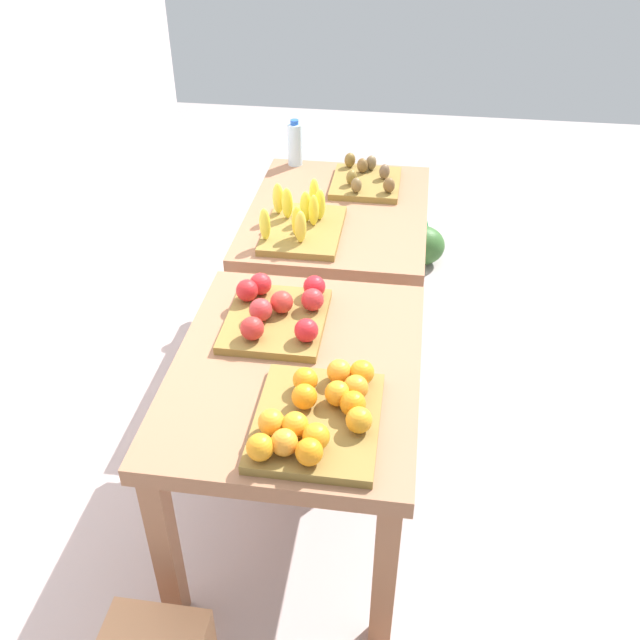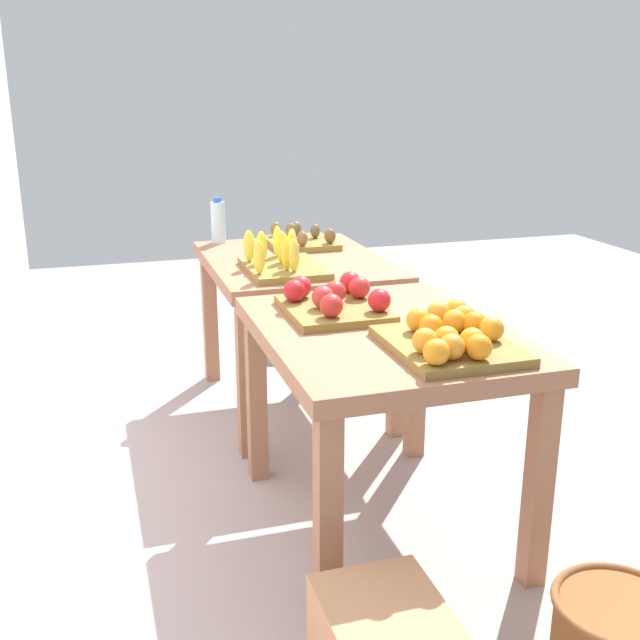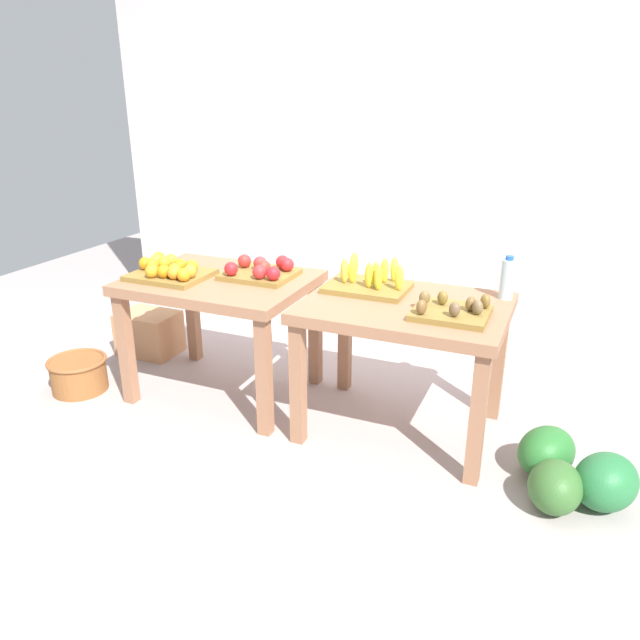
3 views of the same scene
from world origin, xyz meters
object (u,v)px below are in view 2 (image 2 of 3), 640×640
object	(u,v)px
water_bottle	(218,222)
watermelon_pile	(299,324)
display_table_left	(383,358)
display_table_right	(295,280)
banana_crate	(281,261)
kiwi_bin	(301,240)
orange_bin	(451,337)
apple_bin	(334,301)
wicker_basket	(617,632)

from	to	relation	value
water_bottle	watermelon_pile	size ratio (longest dim) A/B	0.36
display_table_left	watermelon_pile	world-z (taller)	display_table_left
display_table_right	banana_crate	size ratio (longest dim) A/B	2.36
display_table_left	water_bottle	xyz separation A→B (m)	(1.58, 0.28, 0.22)
banana_crate	kiwi_bin	size ratio (longest dim) A/B	1.22
display_table_right	orange_bin	world-z (taller)	orange_bin
orange_bin	banana_crate	xyz separation A→B (m)	(1.15, 0.24, 0.00)
display_table_right	orange_bin	xyz separation A→B (m)	(-1.39, -0.11, 0.15)
banana_crate	kiwi_bin	world-z (taller)	banana_crate
display_table_left	apple_bin	world-z (taller)	apple_bin
display_table_left	display_table_right	xyz separation A→B (m)	(1.12, 0.00, 0.00)
watermelon_pile	wicker_basket	size ratio (longest dim) A/B	1.77
water_bottle	watermelon_pile	bearing A→B (deg)	-51.82
orange_bin	banana_crate	size ratio (longest dim) A/B	1.02
water_bottle	kiwi_bin	bearing A→B (deg)	-118.49
kiwi_bin	wicker_basket	bearing A→B (deg)	-173.66
apple_bin	kiwi_bin	xyz separation A→B (m)	(1.16, -0.20, -0.01)
display_table_right	water_bottle	size ratio (longest dim) A/B	4.51
wicker_basket	display_table_left	bearing A→B (deg)	22.21
orange_bin	display_table_left	bearing A→B (deg)	22.47
apple_bin	kiwi_bin	bearing A→B (deg)	-9.97
banana_crate	watermelon_pile	world-z (taller)	banana_crate
water_bottle	orange_bin	bearing A→B (deg)	-168.15
apple_bin	banana_crate	world-z (taller)	banana_crate
banana_crate	water_bottle	bearing A→B (deg)	11.95
apple_bin	water_bottle	distance (m)	1.38
banana_crate	watermelon_pile	distance (m)	1.37
apple_bin	wicker_basket	world-z (taller)	apple_bin
apple_bin	display_table_left	bearing A→B (deg)	-155.27
display_table_right	wicker_basket	size ratio (longest dim) A/B	2.89
orange_bin	display_table_right	bearing A→B (deg)	4.61
orange_bin	kiwi_bin	bearing A→B (deg)	0.36
orange_bin	apple_bin	world-z (taller)	apple_bin
water_bottle	wicker_basket	size ratio (longest dim) A/B	0.64
banana_crate	display_table_left	bearing A→B (deg)	-171.74
display_table_left	orange_bin	world-z (taller)	orange_bin
banana_crate	orange_bin	bearing A→B (deg)	-168.21
water_bottle	watermelon_pile	distance (m)	1.00
wicker_basket	water_bottle	bearing A→B (deg)	14.41
kiwi_bin	display_table_left	bearing A→B (deg)	175.77
display_table_left	watermelon_pile	size ratio (longest dim) A/B	1.63
kiwi_bin	watermelon_pile	xyz separation A→B (m)	(0.63, -0.17, -0.65)
display_table_right	wicker_basket	distance (m)	2.07
watermelon_pile	wicker_basket	world-z (taller)	watermelon_pile
water_bottle	apple_bin	bearing A→B (deg)	-172.67
apple_bin	wicker_basket	bearing A→B (deg)	-157.27
apple_bin	kiwi_bin	world-z (taller)	apple_bin
apple_bin	banana_crate	distance (m)	0.66
water_bottle	wicker_basket	xyz separation A→B (m)	(-2.44, -0.63, -0.74)
display_table_right	kiwi_bin	xyz separation A→B (m)	(0.26, -0.10, 0.14)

